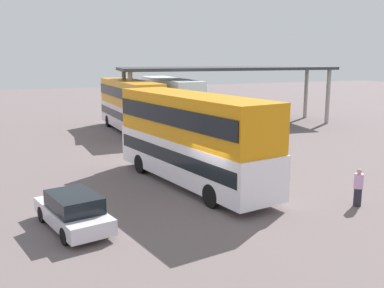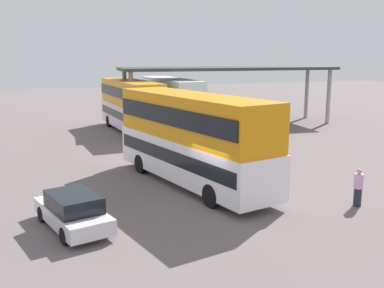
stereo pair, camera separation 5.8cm
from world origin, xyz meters
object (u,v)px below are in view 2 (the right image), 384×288
Objects in this scene: double_decker_mid_row at (171,100)px; parked_hatchback at (73,211)px; double_decker_near_canopy at (131,104)px; pedestrian_waiting at (358,188)px; double_decker_main at (192,136)px.

parked_hatchback is at bearing 152.59° from double_decker_mid_row.
parked_hatchback is 20.70m from double_decker_near_canopy.
pedestrian_waiting is (11.34, -1.74, 0.12)m from parked_hatchback.
double_decker_main is 1.00× the size of double_decker_mid_row.
parked_hatchback is at bearing 157.81° from double_decker_near_canopy.
double_decker_near_canopy reaches higher than double_decker_mid_row.
double_decker_near_canopy is at bearing -20.10° from pedestrian_waiting.
double_decker_mid_row is (10.84, 21.47, 1.60)m from parked_hatchback.
double_decker_main is 6.75× the size of pedestrian_waiting.
double_decker_main reaches higher than double_decker_mid_row.
double_decker_main reaches higher than pedestrian_waiting.
pedestrian_waiting is at bearing -112.62° from parked_hatchback.
double_decker_mid_row is (4.80, 17.74, -0.12)m from double_decker_main.
double_decker_near_canopy is 4.50m from double_decker_mid_row.
double_decker_mid_row is 6.77× the size of pedestrian_waiting.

